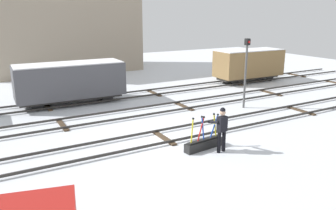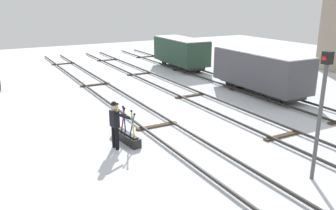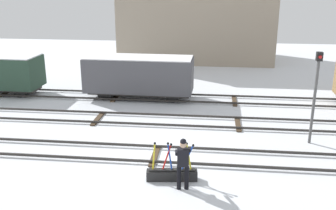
% 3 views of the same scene
% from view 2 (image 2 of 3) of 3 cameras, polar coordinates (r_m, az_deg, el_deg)
% --- Properties ---
extents(ground_plane, '(60.00, 60.00, 0.00)m').
position_cam_2_polar(ground_plane, '(15.48, -1.83, -3.56)').
color(ground_plane, silver).
extents(track_main_line, '(44.00, 1.94, 0.18)m').
position_cam_2_polar(track_main_line, '(15.44, -1.83, -3.18)').
color(track_main_line, '#2D2B28').
rests_on(track_main_line, ground_plane).
extents(track_siding_near, '(44.00, 1.94, 0.18)m').
position_cam_2_polar(track_siding_near, '(17.52, 9.86, -0.97)').
color(track_siding_near, '#2D2B28').
rests_on(track_siding_near, ground_plane).
extents(track_siding_far, '(44.00, 1.94, 0.18)m').
position_cam_2_polar(track_siding_far, '(20.08, 18.51, 0.70)').
color(track_siding_far, '#2D2B28').
rests_on(track_siding_far, ground_plane).
extents(switch_lever_frame, '(1.83, 0.56, 1.45)m').
position_cam_2_polar(switch_lever_frame, '(13.93, -6.87, -4.94)').
color(switch_lever_frame, black).
rests_on(switch_lever_frame, ground_plane).
extents(rail_worker, '(0.59, 0.71, 1.84)m').
position_cam_2_polar(rail_worker, '(13.09, -8.56, -2.73)').
color(rail_worker, black).
rests_on(rail_worker, ground_plane).
extents(signal_post, '(0.24, 0.32, 3.99)m').
position_cam_2_polar(signal_post, '(11.23, 23.65, 0.08)').
color(signal_post, '#4C4C4C').
rests_on(signal_post, ground_plane).
extents(freight_car_mid_siding, '(6.33, 2.27, 2.51)m').
position_cam_2_polar(freight_car_mid_siding, '(21.19, 14.74, 5.54)').
color(freight_car_mid_siding, '#2D2B28').
rests_on(freight_car_mid_siding, ground_plane).
extents(freight_car_near_switch, '(5.69, 2.29, 2.42)m').
position_cam_2_polar(freight_car_near_switch, '(28.28, 2.09, 8.73)').
color(freight_car_near_switch, '#2D2B28').
rests_on(freight_car_near_switch, ground_plane).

